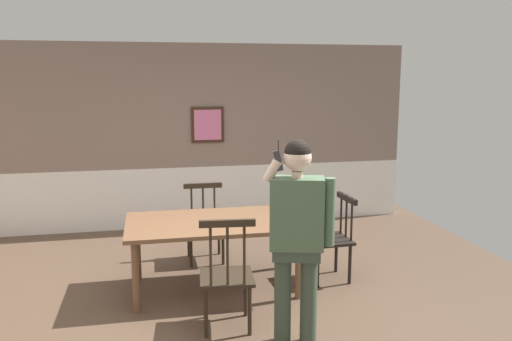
{
  "coord_description": "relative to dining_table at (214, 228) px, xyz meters",
  "views": [
    {
      "loc": [
        -0.67,
        -4.65,
        2.19
      ],
      "look_at": [
        0.26,
        -0.34,
        1.41
      ],
      "focal_mm": 36.82,
      "sensor_mm": 36.0,
      "label": 1
    }
  ],
  "objects": [
    {
      "name": "dining_table",
      "position": [
        0.0,
        0.0,
        0.0
      ],
      "size": [
        1.79,
        1.06,
        0.73
      ],
      "rotation": [
        0.0,
        0.0,
        -0.01
      ],
      "color": "brown",
      "rests_on": "ground_plane"
    },
    {
      "name": "chair_by_doorway",
      "position": [
        -0.01,
        -0.91,
        -0.16
      ],
      "size": [
        0.51,
        0.51,
        1.04
      ],
      "rotation": [
        0.0,
        0.0,
        -0.1
      ],
      "color": "#2D2319",
      "rests_on": "ground_plane"
    },
    {
      "name": "person_figure",
      "position": [
        0.51,
        -1.28,
        0.34
      ],
      "size": [
        0.57,
        0.34,
        1.71
      ],
      "rotation": [
        0.0,
        0.0,
        2.86
      ],
      "color": "#3A493A",
      "rests_on": "ground_plane"
    },
    {
      "name": "ground_plane",
      "position": [
        -0.01,
        -0.55,
        -0.66
      ],
      "size": [
        7.17,
        7.17,
        0.0
      ],
      "primitive_type": "plane",
      "color": "brown"
    },
    {
      "name": "chair_near_window",
      "position": [
        1.28,
        -0.01,
        -0.19
      ],
      "size": [
        0.48,
        0.48,
        0.93
      ],
      "rotation": [
        0.0,
        0.0,
        1.61
      ],
      "color": "black",
      "rests_on": "ground_plane"
    },
    {
      "name": "chair_at_table_head",
      "position": [
        0.01,
        0.91,
        -0.21
      ],
      "size": [
        0.48,
        0.48,
        0.91
      ],
      "rotation": [
        0.0,
        0.0,
        3.13
      ],
      "color": "#2D2319",
      "rests_on": "ground_plane"
    },
    {
      "name": "room_back_partition",
      "position": [
        -0.01,
        2.46,
        0.63
      ],
      "size": [
        6.52,
        0.17,
        2.67
      ],
      "color": "gray",
      "rests_on": "ground_plane"
    }
  ]
}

